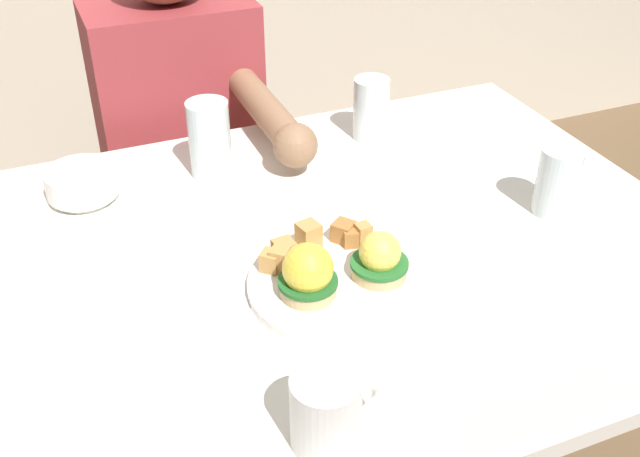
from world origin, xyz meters
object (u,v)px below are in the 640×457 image
at_px(dining_table, 323,302).
at_px(water_glass_near, 371,113).
at_px(coffee_mug, 328,409).
at_px(diner_person, 187,142).
at_px(water_glass_far, 557,185).
at_px(eggs_benedict_plate, 337,273).
at_px(fruit_bowl, 83,183).
at_px(water_glass_extra, 210,144).

relative_size(dining_table, water_glass_near, 9.98).
distance_m(coffee_mug, diner_person, 0.96).
bearing_deg(water_glass_near, water_glass_far, -65.65).
bearing_deg(water_glass_near, diner_person, 136.74).
xyz_separation_m(eggs_benedict_plate, water_glass_far, (0.41, 0.05, 0.02)).
height_order(eggs_benedict_plate, coffee_mug, coffee_mug).
bearing_deg(fruit_bowl, diner_person, 51.41).
distance_m(water_glass_far, water_glass_extra, 0.59).
relative_size(dining_table, water_glass_extra, 8.65).
distance_m(water_glass_far, diner_person, 0.81).
relative_size(dining_table, diner_person, 1.05).
xyz_separation_m(fruit_bowl, water_glass_extra, (0.22, -0.00, 0.03)).
relative_size(water_glass_far, diner_person, 0.10).
height_order(fruit_bowl, water_glass_near, water_glass_near).
bearing_deg(water_glass_extra, eggs_benedict_plate, -78.96).
relative_size(fruit_bowl, coffee_mug, 1.08).
bearing_deg(coffee_mug, water_glass_extra, 85.91).
xyz_separation_m(eggs_benedict_plate, fruit_bowl, (-0.30, 0.39, 0.00)).
distance_m(water_glass_near, diner_person, 0.44).
bearing_deg(water_glass_extra, diner_person, 86.21).
relative_size(coffee_mug, water_glass_far, 0.97).
xyz_separation_m(dining_table, water_glass_near, (0.23, 0.31, 0.16)).
bearing_deg(water_glass_near, coffee_mug, -119.26).
distance_m(eggs_benedict_plate, diner_person, 0.71).
bearing_deg(coffee_mug, eggs_benedict_plate, 64.16).
relative_size(dining_table, coffee_mug, 10.76).
distance_m(fruit_bowl, water_glass_far, 0.79).
distance_m(dining_table, diner_person, 0.61).
relative_size(eggs_benedict_plate, diner_person, 0.24).
bearing_deg(diner_person, water_glass_far, -54.14).
bearing_deg(dining_table, eggs_benedict_plate, -100.56).
distance_m(water_glass_near, water_glass_extra, 0.33).
bearing_deg(dining_table, coffee_mug, -111.91).
xyz_separation_m(dining_table, water_glass_extra, (-0.09, 0.29, 0.17)).
height_order(dining_table, coffee_mug, coffee_mug).
relative_size(water_glass_near, water_glass_far, 1.04).
relative_size(eggs_benedict_plate, water_glass_extra, 1.95).
height_order(eggs_benedict_plate, water_glass_near, water_glass_near).
bearing_deg(fruit_bowl, water_glass_far, -25.54).
height_order(eggs_benedict_plate, water_glass_far, water_glass_far).
xyz_separation_m(eggs_benedict_plate, coffee_mug, (-0.12, -0.25, 0.02)).
xyz_separation_m(water_glass_far, water_glass_extra, (-0.49, 0.34, 0.01)).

